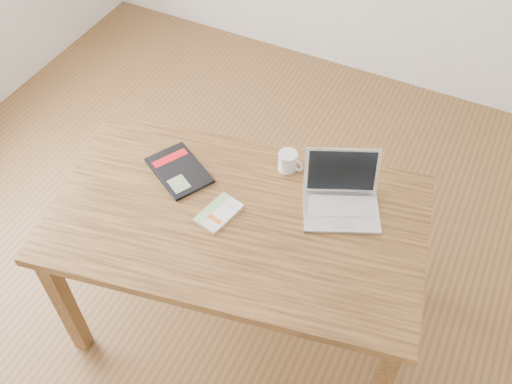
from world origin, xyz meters
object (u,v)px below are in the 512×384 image
at_px(white_guidebook, 219,213).
at_px(black_guidebook, 179,170).
at_px(laptop, 341,197).
at_px(coffee_mug, 288,161).
at_px(desk, 238,230).

height_order(white_guidebook, black_guidebook, same).
distance_m(black_guidebook, laptop, 0.66).
bearing_deg(laptop, white_guidebook, -171.97).
bearing_deg(coffee_mug, white_guidebook, -105.09).
height_order(desk, laptop, laptop).
bearing_deg(black_guidebook, coffee_mug, -32.06).
bearing_deg(desk, coffee_mug, 66.16).
xyz_separation_m(white_guidebook, laptop, (0.40, 0.25, 0.04)).
relative_size(black_guidebook, coffee_mug, 2.85).
bearing_deg(coffee_mug, laptop, -10.13).
distance_m(desk, white_guidebook, 0.12).
height_order(laptop, coffee_mug, laptop).
bearing_deg(white_guidebook, desk, 33.15).
bearing_deg(coffee_mug, desk, -95.73).
height_order(desk, black_guidebook, black_guidebook).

